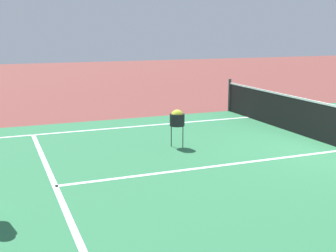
% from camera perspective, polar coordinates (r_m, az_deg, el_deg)
% --- Properties ---
extents(line_sideline_left, '(0.10, 11.89, 0.01)m').
position_cam_1_polar(line_sideline_left, '(11.94, -14.80, -0.93)').
color(line_sideline_left, white).
rests_on(line_sideline_left, ground_plane).
extents(line_service_near, '(8.22, 0.10, 0.01)m').
position_cam_1_polar(line_service_near, '(7.96, -14.32, -7.51)').
color(line_service_near, white).
rests_on(line_service_near, ground_plane).
extents(line_center_service, '(0.10, 6.40, 0.01)m').
position_cam_1_polar(line_center_service, '(8.89, 6.63, -5.09)').
color(line_center_service, white).
rests_on(line_center_service, ground_plane).
extents(ball_hopper, '(0.34, 0.34, 0.87)m').
position_cam_1_polar(ball_hopper, '(10.08, 1.18, 1.00)').
color(ball_hopper, black).
rests_on(ball_hopper, ground_plane).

